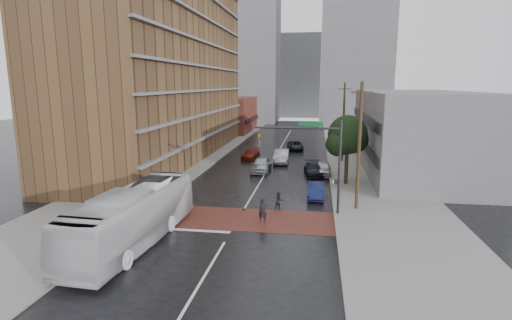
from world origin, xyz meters
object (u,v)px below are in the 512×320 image
(car_travel_a, at_px, (261,165))
(car_travel_c, at_px, (251,154))
(transit_bus, at_px, (133,217))
(car_parked_mid, at_px, (314,169))
(pedestrian_b, at_px, (279,201))
(car_parked_far, at_px, (323,168))
(car_parked_near, at_px, (316,191))
(car_travel_b, at_px, (281,156))
(suv_travel, at_px, (295,146))
(pedestrian_a, at_px, (263,210))

(car_travel_a, height_order, car_travel_c, car_travel_a)
(transit_bus, xyz_separation_m, car_parked_mid, (10.85, 20.81, -1.08))
(pedestrian_b, xyz_separation_m, car_parked_far, (3.54, 13.00, 0.01))
(pedestrian_b, bearing_deg, car_parked_near, 31.11)
(car_travel_c, height_order, car_parked_near, car_parked_near)
(car_travel_a, xyz_separation_m, car_parked_far, (6.87, -0.58, -0.10))
(car_travel_b, xyz_separation_m, suv_travel, (1.16, 10.13, -0.17))
(car_travel_c, xyz_separation_m, car_parked_near, (8.66, -17.21, 0.05))
(pedestrian_a, height_order, car_parked_near, pedestrian_a)
(transit_bus, height_order, car_parked_mid, transit_bus)
(suv_travel, xyz_separation_m, car_parked_mid, (2.98, -16.55, 0.00))
(transit_bus, bearing_deg, pedestrian_b, 47.25)
(pedestrian_a, xyz_separation_m, car_parked_mid, (3.46, 15.77, -0.22))
(pedestrian_b, bearing_deg, car_parked_mid, 55.33)
(pedestrian_a, bearing_deg, suv_travel, 81.83)
(car_travel_c, relative_size, car_parked_near, 1.06)
(pedestrian_b, bearing_deg, pedestrian_a, -129.23)
(car_travel_a, height_order, car_parked_near, car_travel_a)
(transit_bus, distance_m, car_travel_c, 29.33)
(transit_bus, relative_size, car_parked_mid, 2.72)
(car_parked_mid, bearing_deg, suv_travel, 91.71)
(car_travel_b, bearing_deg, car_parked_near, -75.43)
(pedestrian_a, xyz_separation_m, car_travel_b, (-0.68, 22.19, -0.05))
(car_parked_near, bearing_deg, car_parked_far, 85.24)
(car_parked_near, bearing_deg, transit_bus, -133.12)
(transit_bus, bearing_deg, pedestrian_a, 37.31)
(transit_bus, height_order, car_travel_b, transit_bus)
(suv_travel, bearing_deg, car_parked_near, -90.13)
(pedestrian_a, bearing_deg, car_travel_a, 91.14)
(transit_bus, bearing_deg, car_parked_far, 63.75)
(pedestrian_a, relative_size, car_travel_a, 0.36)
(transit_bus, relative_size, pedestrian_b, 8.64)
(suv_travel, height_order, car_parked_near, suv_travel)
(pedestrian_a, relative_size, car_travel_c, 0.42)
(transit_bus, xyz_separation_m, car_travel_a, (4.93, 21.62, -0.92))
(car_travel_b, xyz_separation_m, car_travel_c, (-4.27, 1.97, -0.23))
(car_travel_a, relative_size, car_parked_far, 1.13)
(car_parked_mid, bearing_deg, transit_bus, -126.03)
(car_travel_c, bearing_deg, suv_travel, 64.30)
(transit_bus, xyz_separation_m, car_parked_near, (11.10, 11.99, -1.10))
(car_travel_a, distance_m, suv_travel, 16.02)
(pedestrian_a, relative_size, car_parked_mid, 0.39)
(car_parked_near, bearing_deg, pedestrian_a, -118.38)
(car_travel_c, distance_m, car_parked_mid, 11.88)
(pedestrian_b, distance_m, car_parked_far, 13.47)
(car_travel_b, xyz_separation_m, car_parked_far, (5.09, -6.19, -0.10))
(pedestrian_b, distance_m, car_travel_c, 21.95)
(transit_bus, distance_m, car_travel_b, 28.06)
(car_parked_mid, bearing_deg, pedestrian_a, -110.85)
(car_travel_a, relative_size, car_travel_c, 1.17)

